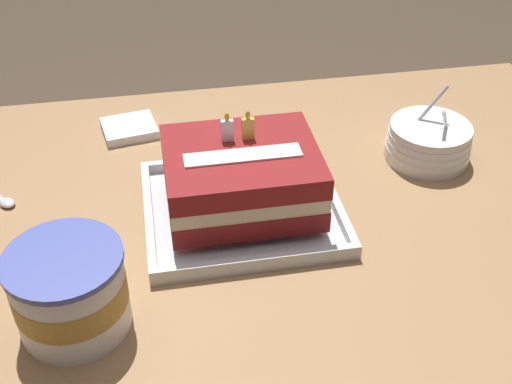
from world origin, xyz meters
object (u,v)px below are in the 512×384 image
Objects in this scene: foil_tray at (242,210)px; birthday_cake at (242,176)px; bowl_stack at (428,142)px; napkin_pile at (129,128)px; ice_cream_tub at (70,291)px.

birthday_cake is at bearing 90.00° from foil_tray.
bowl_stack is at bearing 15.95° from foil_tray.
birthday_cake is 2.10× the size of napkin_pile.
napkin_pile is at bearing 80.35° from ice_cream_tub.
napkin_pile is at bearing 160.82° from bowl_stack.
birthday_cake is 0.32m from napkin_pile.
ice_cream_tub is at bearing -99.65° from napkin_pile.
bowl_stack is at bearing -19.18° from napkin_pile.
ice_cream_tub is at bearing -143.29° from birthday_cake.
bowl_stack is (0.33, 0.10, 0.02)m from foil_tray.
foil_tray reaches higher than napkin_pile.
napkin_pile is (-0.16, 0.27, -0.06)m from birthday_cake.
napkin_pile is (-0.16, 0.27, 0.00)m from foil_tray.
bowl_stack reaches higher than napkin_pile.
birthday_cake reaches higher than ice_cream_tub.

